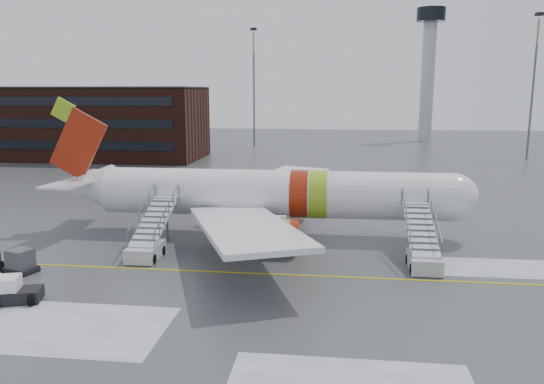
# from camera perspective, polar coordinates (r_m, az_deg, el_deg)

# --- Properties ---
(ground) EXTENTS (260.00, 260.00, 0.00)m
(ground) POSITION_cam_1_polar(r_m,az_deg,el_deg) (36.58, -8.13, -7.90)
(ground) COLOR #494C4F
(ground) RESTS_ON ground
(airliner) EXTENTS (35.03, 32.97, 11.18)m
(airliner) POSITION_cam_1_polar(r_m,az_deg,el_deg) (43.00, -0.94, -0.23)
(airliner) COLOR white
(airliner) RESTS_ON ground
(airstair_fwd) EXTENTS (2.05, 7.70, 3.48)m
(airstair_fwd) POSITION_cam_1_polar(r_m,az_deg,el_deg) (37.32, 15.90, -6.12)
(airstair_fwd) COLOR #B2B6BA
(airstair_fwd) RESTS_ON ground
(airstair_aft) EXTENTS (2.05, 7.70, 3.48)m
(airstair_aft) POSITION_cam_1_polar(r_m,az_deg,el_deg) (39.11, -13.10, -5.20)
(airstair_aft) COLOR silver
(airstair_aft) RESTS_ON ground
(pushback_tug) EXTENTS (2.92, 2.49, 1.50)m
(pushback_tug) POSITION_cam_1_polar(r_m,az_deg,el_deg) (33.46, -26.07, -9.55)
(pushback_tug) COLOR black
(pushback_tug) RESTS_ON ground
(uld_container) EXTENTS (2.21, 1.86, 1.56)m
(uld_container) POSITION_cam_1_polar(r_m,az_deg,el_deg) (38.48, -25.43, -6.79)
(uld_container) COLOR black
(uld_container) RESTS_ON ground
(terminal_building) EXTENTS (62.00, 16.11, 12.30)m
(terminal_building) POSITION_cam_1_polar(r_m,az_deg,el_deg) (103.82, -24.81, 6.85)
(terminal_building) COLOR #3F1E16
(terminal_building) RESTS_ON ground
(control_tower) EXTENTS (6.40, 6.40, 30.00)m
(control_tower) POSITION_cam_1_polar(r_m,az_deg,el_deg) (130.29, 16.50, 13.56)
(control_tower) COLOR #B2B5BA
(control_tower) RESTS_ON ground
(light_mast_far_ne) EXTENTS (1.20, 1.20, 24.25)m
(light_mast_far_ne) POSITION_cam_1_polar(r_m,az_deg,el_deg) (100.93, 26.34, 10.99)
(light_mast_far_ne) COLOR #595B60
(light_mast_far_ne) RESTS_ON ground
(light_mast_far_n) EXTENTS (1.20, 1.20, 24.25)m
(light_mast_far_n) POSITION_cam_1_polar(r_m,az_deg,el_deg) (112.75, -1.96, 11.97)
(light_mast_far_n) COLOR #595B60
(light_mast_far_n) RESTS_ON ground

